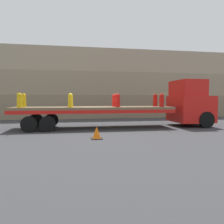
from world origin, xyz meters
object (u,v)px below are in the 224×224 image
truck_cab (191,104)px  fire_hydrant_red_far_3 (155,100)px  fire_hydrant_red_far_2 (114,100)px  fire_hydrant_red_near_3 (162,100)px  fire_hydrant_yellow_near_1 (70,100)px  fire_hydrant_yellow_far_1 (71,100)px  flatbed_trailer (84,111)px  fire_hydrant_yellow_far_0 (24,100)px  fire_hydrant_yellow_near_0 (19,101)px  fire_hydrant_red_near_2 (118,100)px  traffic_cone (97,133)px

truck_cab → fire_hydrant_red_far_3: (-2.30, 0.55, 0.23)m
truck_cab → fire_hydrant_red_far_2: 5.15m
fire_hydrant_red_near_3 → truck_cab: bearing=13.3°
fire_hydrant_yellow_near_1 → fire_hydrant_yellow_far_1: same height
flatbed_trailer → fire_hydrant_yellow_far_0: (-3.61, 0.55, 0.64)m
fire_hydrant_yellow_far_0 → fire_hydrant_yellow_near_1: bearing=-21.2°
fire_hydrant_yellow_near_0 → fire_hydrant_yellow_far_0: 1.09m
flatbed_trailer → fire_hydrant_yellow_near_1: (-0.80, -0.55, 0.64)m
fire_hydrant_yellow_near_1 → fire_hydrant_red_far_3: size_ratio=1.00×
fire_hydrant_yellow_far_1 → fire_hydrant_red_near_2: 3.02m
truck_cab → fire_hydrant_yellow_far_0: 10.76m
fire_hydrant_yellow_near_1 → fire_hydrant_yellow_far_1: size_ratio=1.00×
truck_cab → traffic_cone: size_ratio=5.32×
fire_hydrant_yellow_near_0 → truck_cab: bearing=2.9°
fire_hydrant_yellow_far_0 → fire_hydrant_red_far_3: (8.43, 0.00, 0.00)m
truck_cab → fire_hydrant_red_near_3: bearing=-166.7°
fire_hydrant_yellow_near_1 → fire_hydrant_red_far_2: 3.02m
fire_hydrant_yellow_near_1 → fire_hydrant_red_near_3: bearing=0.0°
fire_hydrant_red_near_2 → fire_hydrant_red_near_3: (2.81, 0.00, 0.00)m
fire_hydrant_red_near_3 → traffic_cone: size_ratio=1.44×
fire_hydrant_yellow_far_1 → fire_hydrant_red_far_2: 2.81m
flatbed_trailer → traffic_cone: 3.89m
truck_cab → fire_hydrant_red_far_3: size_ratio=3.71×
fire_hydrant_yellow_far_1 → fire_hydrant_yellow_far_0: bearing=180.0°
fire_hydrant_yellow_near_0 → fire_hydrant_red_far_2: bearing=11.0°
truck_cab → fire_hydrant_red_near_2: 5.15m
fire_hydrant_yellow_far_0 → fire_hydrant_red_far_3: bearing=0.0°
fire_hydrant_red_near_2 → fire_hydrant_yellow_near_1: bearing=180.0°
fire_hydrant_yellow_near_0 → fire_hydrant_red_far_3: 8.51m
fire_hydrant_yellow_near_0 → fire_hydrant_yellow_far_1: (2.81, 1.09, 0.00)m
traffic_cone → fire_hydrant_red_near_2: bearing=63.4°
fire_hydrant_yellow_far_1 → fire_hydrant_red_far_3: same height
fire_hydrant_red_near_2 → fire_hydrant_red_far_2: (0.00, 1.09, 0.00)m
fire_hydrant_yellow_far_1 → fire_hydrant_red_far_2: (2.81, 0.00, 0.00)m
fire_hydrant_yellow_near_1 → traffic_cone: fire_hydrant_yellow_near_1 is taller
fire_hydrant_yellow_far_0 → fire_hydrant_yellow_near_0: bearing=-90.0°
fire_hydrant_yellow_near_1 → fire_hydrant_red_far_2: same height
fire_hydrant_yellow_near_0 → fire_hydrant_red_far_2: same height
fire_hydrant_yellow_far_0 → fire_hydrant_red_far_3: 8.43m
fire_hydrant_red_near_3 → traffic_cone: (-4.44, -3.24, -1.44)m
flatbed_trailer → fire_hydrant_yellow_far_0: 3.71m
truck_cab → fire_hydrant_red_far_2: truck_cab is taller
fire_hydrant_yellow_near_0 → fire_hydrant_red_near_3: bearing=0.0°
flatbed_trailer → fire_hydrant_yellow_near_1: 1.16m
fire_hydrant_yellow_near_0 → fire_hydrant_red_near_2: size_ratio=1.00×
fire_hydrant_red_far_3 → traffic_cone: 6.37m
flatbed_trailer → fire_hydrant_red_near_3: 4.89m
fire_hydrant_yellow_far_0 → fire_hydrant_red_far_3: same height
fire_hydrant_red_far_2 → fire_hydrant_red_near_3: same height
fire_hydrant_yellow_near_0 → fire_hydrant_yellow_far_0: same height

